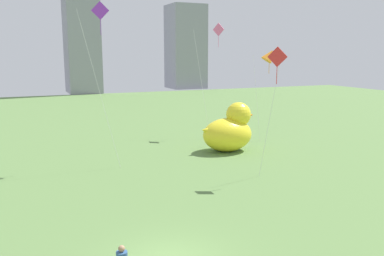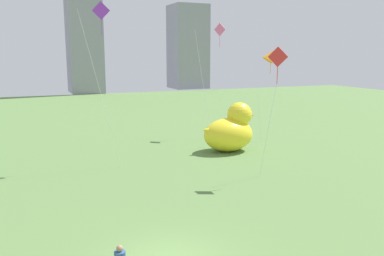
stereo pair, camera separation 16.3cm
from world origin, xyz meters
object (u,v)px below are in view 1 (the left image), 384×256
(giant_inflatable_duck, at_px, (229,131))
(kite_pink, at_px, (217,34))
(kite_red, at_px, (277,61))
(kite_purple, at_px, (100,18))
(kite_orange, at_px, (269,55))

(giant_inflatable_duck, height_order, kite_pink, kite_pink)
(kite_pink, distance_m, kite_red, 15.14)
(kite_purple, xyz_separation_m, kite_orange, (16.19, 2.94, -2.67))
(kite_red, bearing_deg, kite_purple, 139.39)
(kite_pink, relative_size, kite_orange, 1.27)
(kite_purple, bearing_deg, kite_red, -40.61)
(kite_red, bearing_deg, kite_pink, 77.90)
(giant_inflatable_duck, bearing_deg, kite_red, -97.15)
(kite_pink, bearing_deg, kite_red, -102.10)
(giant_inflatable_duck, xyz_separation_m, kite_purple, (-10.39, 0.15, 8.85))
(giant_inflatable_duck, bearing_deg, kite_pink, 72.31)
(kite_pink, height_order, kite_red, kite_pink)
(kite_purple, xyz_separation_m, kite_red, (9.39, -8.06, -2.97))
(kite_orange, bearing_deg, kite_pink, 135.20)
(kite_red, xyz_separation_m, kite_orange, (6.79, 11.00, 0.30))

